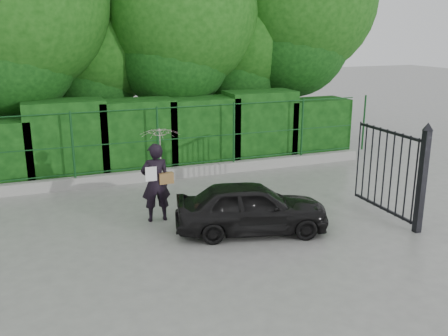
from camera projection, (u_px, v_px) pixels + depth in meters
name	position (u px, v px, depth m)	size (l,w,h in m)	color
ground	(193.00, 242.00, 10.11)	(80.00, 80.00, 0.00)	gray
kerb	(145.00, 176.00, 14.12)	(14.00, 0.25, 0.30)	#9E9E99
fence	(152.00, 139.00, 13.91)	(14.13, 0.06, 1.80)	#103E18
hedge	(136.00, 137.00, 14.76)	(14.20, 1.20, 2.27)	black
trees	(153.00, 14.00, 16.22)	(17.10, 6.15, 8.08)	black
gate	(406.00, 172.00, 10.72)	(0.22, 2.33, 2.36)	black
woman	(158.00, 163.00, 10.95)	(0.91, 0.87, 2.10)	black
car	(252.00, 207.00, 10.49)	(1.29, 3.21, 1.09)	black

